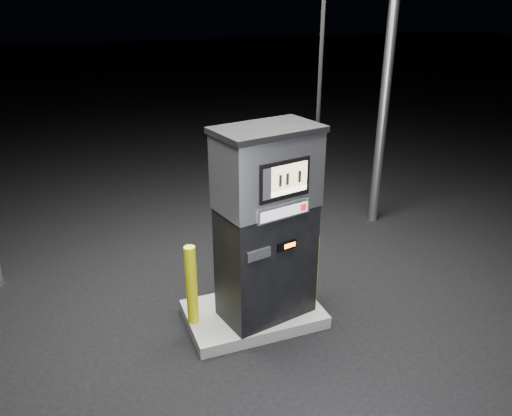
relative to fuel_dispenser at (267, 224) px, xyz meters
name	(u,v)px	position (x,y,z in m)	size (l,w,h in m)	color
ground	(253,319)	(-0.13, 0.10, -1.31)	(80.00, 80.00, 0.00)	black
pump_island	(253,314)	(-0.13, 0.10, -1.24)	(1.60, 1.00, 0.15)	slate
fuel_dispenser	(267,224)	(0.00, 0.00, 0.00)	(1.31, 0.89, 4.70)	black
bollard_left	(192,285)	(-0.87, 0.12, -0.68)	(0.13, 0.13, 0.97)	#D2D20B
bollard_right	(312,272)	(0.55, -0.09, -0.69)	(0.13, 0.13, 0.95)	#D2D20B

